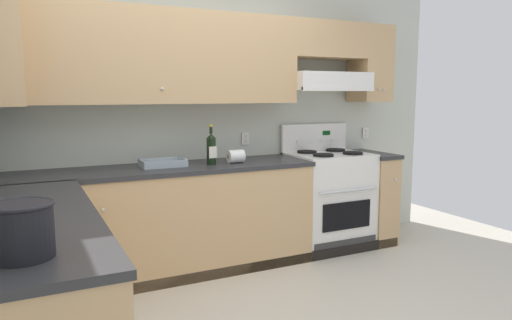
# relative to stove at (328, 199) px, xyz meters

# --- Properties ---
(wall_back) EXTENTS (4.68, 0.57, 2.55)m
(wall_back) POSITION_rel_stove_xyz_m (-1.02, 0.27, 1.00)
(wall_back) COLOR beige
(wall_back) RESTS_ON ground_plane
(counter_back_run) EXTENTS (3.60, 0.65, 0.91)m
(counter_back_run) POSITION_rel_stove_xyz_m (-1.46, -0.01, -0.03)
(counter_back_run) COLOR tan
(counter_back_run) RESTS_ON ground_plane
(counter_left_run) EXTENTS (0.63, 1.91, 0.91)m
(counter_left_run) POSITION_rel_stove_xyz_m (-2.65, -1.26, -0.03)
(counter_left_run) COLOR tan
(counter_left_run) RESTS_ON ground_plane
(stove) EXTENTS (0.76, 0.62, 1.20)m
(stove) POSITION_rel_stove_xyz_m (0.00, 0.00, 0.00)
(stove) COLOR white
(stove) RESTS_ON ground_plane
(wine_bottle) EXTENTS (0.08, 0.08, 0.34)m
(wine_bottle) POSITION_rel_stove_xyz_m (-1.24, -0.05, 0.57)
(wine_bottle) COLOR black
(wine_bottle) RESTS_ON counter_back_run
(bowl) EXTENTS (0.36, 0.24, 0.06)m
(bowl) POSITION_rel_stove_xyz_m (-1.64, 0.03, 0.45)
(bowl) COLOR #9EADB7
(bowl) RESTS_ON counter_back_run
(bucket) EXTENTS (0.23, 0.23, 0.21)m
(bucket) POSITION_rel_stove_xyz_m (-2.68, -1.91, 0.54)
(bucket) COLOR black
(bucket) RESTS_ON counter_left_run
(paper_towel_roll) EXTENTS (0.14, 0.11, 0.11)m
(paper_towel_roll) POSITION_rel_stove_xyz_m (-1.02, -0.06, 0.49)
(paper_towel_roll) COLOR white
(paper_towel_roll) RESTS_ON counter_back_run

